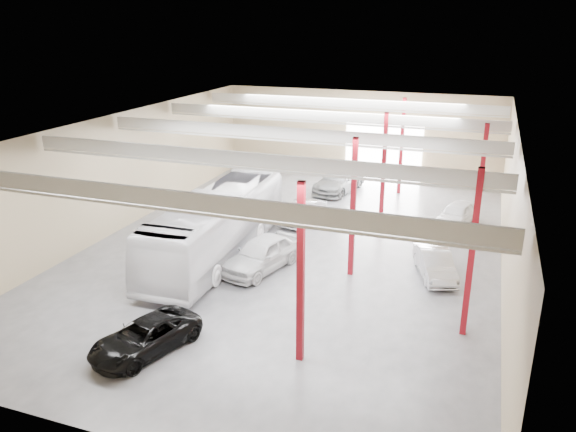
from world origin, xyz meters
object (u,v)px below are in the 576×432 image
Objects in this scene: car_right_far at (457,214)px; car_right_near at (435,263)px; black_sedan at (145,337)px; coach_bus at (218,224)px; car_row_c at (339,180)px; car_row_b at (302,212)px; car_row_a at (262,254)px.

car_right_near is at bearing -77.44° from car_right_far.
coach_bus is at bearing 117.22° from black_sedan.
car_row_c is 1.36× the size of car_right_far.
car_row_b is 10.22m from car_right_near.
coach_bus is 9.54m from black_sedan.
black_sedan is at bearing -82.77° from car_row_b.
car_right_far is (0.49, 8.15, 0.03)m from car_right_near.
car_row_b is at bearing 104.21° from black_sedan.
car_right_near reaches higher than car_row_b.
car_row_b is at bearing 106.94° from car_row_a.
car_right_far is at bearing 36.70° from coach_bus.
coach_bus is 3.16× the size of car_right_near.
coach_bus is 2.88× the size of black_sedan.
car_right_near is at bearing 29.24° from car_row_a.
car_right_near is 0.99× the size of car_right_far.
car_row_b is (1.07, 16.01, 0.04)m from black_sedan.
black_sedan is 0.80× the size of car_row_c.
coach_bus is at bearing 167.94° from car_right_near.
car_row_a is at bearing -80.14° from car_row_c.
car_row_b is 0.96× the size of car_right_far.
coach_bus reaches higher than black_sedan.
car_right_near is at bearing 4.69° from coach_bus.
car_right_far is at bearing 28.12° from car_row_b.
car_row_a is at bearing -18.25° from coach_bus.
car_row_c is 1.37× the size of car_right_near.
car_row_b is at bearing 129.77° from car_right_near.
car_row_c reaches higher than black_sedan.
black_sedan is 1.12× the size of car_row_b.
car_right_near is (8.44, 2.18, -0.18)m from car_row_a.
coach_bus is at bearing -125.16° from car_right_far.
coach_bus is 7.25m from car_row_b.
car_row_a reaches higher than car_row_c.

